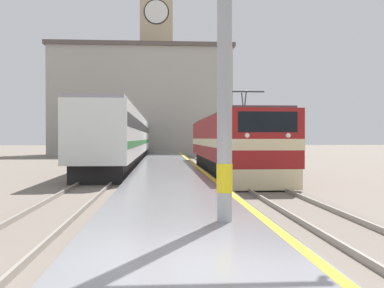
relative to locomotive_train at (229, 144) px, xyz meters
The scene contains 9 objects.
ground_plane 10.43m from the locomotive_train, 110.84° to the left, with size 200.00×200.00×0.00m, color #70665B.
platform 6.09m from the locomotive_train, 128.43° to the left, with size 3.84×140.00×0.37m.
rail_track_near 4.92m from the locomotive_train, 90.00° to the left, with size 2.83×140.00×0.16m.
rail_track_far 8.55m from the locomotive_train, 146.64° to the left, with size 2.84×140.00×0.16m.
locomotive_train is the anchor object (origin of this frame).
passenger_train 11.91m from the locomotive_train, 126.00° to the left, with size 2.92×34.09×4.03m.
catenary_mast 17.92m from the locomotive_train, 98.65° to the right, with size 3.08×0.33×7.50m.
clock_tower 39.03m from the locomotive_train, 97.30° to the left, with size 5.58×5.58×26.41m.
station_building 31.57m from the locomotive_train, 102.05° to the left, with size 22.72×7.98×13.62m.
Camera 1 is at (-0.42, -6.41, 2.10)m, focal length 42.00 mm.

